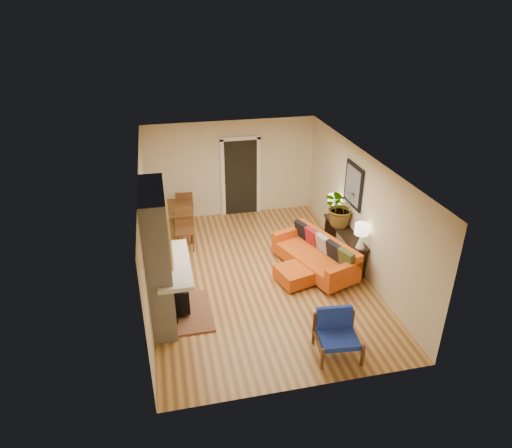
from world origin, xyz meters
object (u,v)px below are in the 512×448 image
object	(u,v)px
lamp_far	(334,203)
blue_chair	(337,331)
ottoman	(295,275)
console_table	(345,236)
sofa	(317,255)
houseplant	(342,206)
dining_table	(181,213)
lamp_near	(362,233)

from	to	relation	value
lamp_far	blue_chair	bearing A→B (deg)	-109.85
ottoman	console_table	xyz separation A→B (m)	(1.37, 0.72, 0.37)
sofa	houseplant	distance (m)	1.25
dining_table	houseplant	bearing A→B (deg)	-25.08
lamp_far	sofa	bearing A→B (deg)	-125.24
dining_table	ottoman	bearing A→B (deg)	-51.15
sofa	dining_table	size ratio (longest dim) A/B	1.22
blue_chair	lamp_far	size ratio (longest dim) A/B	1.45
sofa	blue_chair	size ratio (longest dim) A/B	2.83
houseplant	dining_table	bearing A→B (deg)	154.92
dining_table	houseplant	size ratio (longest dim) A/B	1.95
ottoman	console_table	world-z (taller)	console_table
blue_chair	lamp_near	distance (m)	2.51
blue_chair	houseplant	xyz separation A→B (m)	(1.29, 3.12, 0.79)
ottoman	sofa	bearing A→B (deg)	34.94
blue_chair	sofa	bearing A→B (deg)	77.65
dining_table	lamp_far	distance (m)	3.73
sofa	ottoman	world-z (taller)	sofa
console_table	lamp_near	size ratio (longest dim) A/B	3.43
sofa	lamp_far	size ratio (longest dim) A/B	4.12
lamp_near	console_table	bearing A→B (deg)	90.00
ottoman	dining_table	bearing A→B (deg)	128.85
sofa	lamp_near	xyz separation A→B (m)	(0.74, -0.50, 0.71)
blue_chair	lamp_far	world-z (taller)	lamp_far
console_table	lamp_far	size ratio (longest dim) A/B	3.43
dining_table	console_table	bearing A→B (deg)	-28.85
blue_chair	console_table	world-z (taller)	blue_chair
ottoman	houseplant	size ratio (longest dim) A/B	0.92
houseplant	sofa	bearing A→B (deg)	-141.83
console_table	lamp_far	bearing A→B (deg)	90.00
dining_table	lamp_far	xyz separation A→B (m)	(3.51, -1.17, 0.43)
dining_table	lamp_near	world-z (taller)	lamp_near
lamp_far	houseplant	bearing A→B (deg)	-91.21
blue_chair	console_table	bearing A→B (deg)	65.32
lamp_far	houseplant	world-z (taller)	houseplant
lamp_near	lamp_far	world-z (taller)	same
lamp_far	lamp_near	bearing A→B (deg)	-90.00
sofa	ottoman	bearing A→B (deg)	-145.06
dining_table	lamp_far	size ratio (longest dim) A/B	3.38
console_table	houseplant	distance (m)	0.68
sofa	lamp_near	size ratio (longest dim) A/B	4.12
sofa	dining_table	distance (m)	3.56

